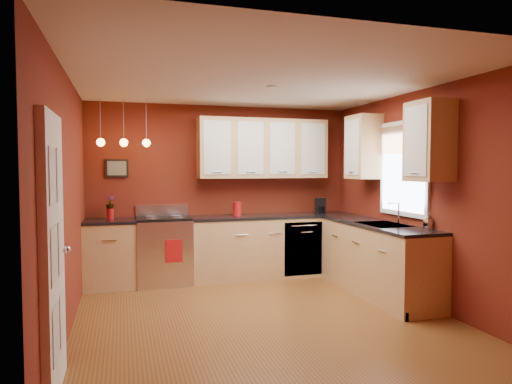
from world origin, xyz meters
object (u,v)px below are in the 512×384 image
object	(u,v)px
sink	(384,226)
red_canister	(237,209)
gas_range	(164,250)
soap_pump	(428,221)
coffee_maker	(321,206)

from	to	relation	value
sink	red_canister	xyz separation A→B (m)	(-1.53, 1.54, 0.13)
gas_range	soap_pump	distance (m)	3.57
coffee_maker	soap_pump	world-z (taller)	coffee_maker
gas_range	sink	distance (m)	3.05
sink	gas_range	bearing A→B (deg)	150.22
soap_pump	sink	bearing A→B (deg)	114.26
gas_range	sink	world-z (taller)	sink
gas_range	coffee_maker	bearing A→B (deg)	0.35
red_canister	soap_pump	size ratio (longest dim) A/B	1.12
gas_range	coffee_maker	world-z (taller)	coffee_maker
gas_range	soap_pump	size ratio (longest dim) A/B	6.12
gas_range	soap_pump	bearing A→B (deg)	-35.55
red_canister	soap_pump	distance (m)	2.75
sink	soap_pump	distance (m)	0.61
sink	coffee_maker	distance (m)	1.53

